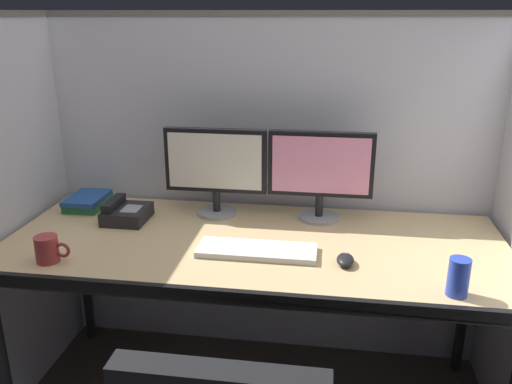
{
  "coord_description": "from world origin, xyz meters",
  "views": [
    {
      "loc": [
        0.28,
        -1.52,
        1.57
      ],
      "look_at": [
        0.0,
        0.35,
        0.92
      ],
      "focal_mm": 37.1,
      "sensor_mm": 36.0,
      "label": 1
    }
  ],
  "objects_px": {
    "computer_mouse": "(345,260)",
    "desk_phone": "(126,213)",
    "monitor_left": "(216,166)",
    "keyboard_main": "(257,250)",
    "book_stack": "(88,201)",
    "desk": "(254,254)",
    "soda_can": "(458,277)",
    "coffee_mug": "(48,249)",
    "monitor_right": "(321,170)"
  },
  "relations": [
    {
      "from": "monitor_right",
      "to": "coffee_mug",
      "type": "distance_m",
      "value": 1.08
    },
    {
      "from": "monitor_left",
      "to": "book_stack",
      "type": "height_order",
      "value": "monitor_left"
    },
    {
      "from": "computer_mouse",
      "to": "book_stack",
      "type": "height_order",
      "value": "book_stack"
    },
    {
      "from": "soda_can",
      "to": "desk_phone",
      "type": "xyz_separation_m",
      "value": [
        -1.24,
        0.44,
        -0.03
      ]
    },
    {
      "from": "computer_mouse",
      "to": "desk_phone",
      "type": "xyz_separation_m",
      "value": [
        -0.9,
        0.28,
        0.02
      ]
    },
    {
      "from": "keyboard_main",
      "to": "desk",
      "type": "bearing_deg",
      "value": 105.95
    },
    {
      "from": "soda_can",
      "to": "coffee_mug",
      "type": "distance_m",
      "value": 1.36
    },
    {
      "from": "soda_can",
      "to": "monitor_left",
      "type": "bearing_deg",
      "value": 147.24
    },
    {
      "from": "desk",
      "to": "book_stack",
      "type": "xyz_separation_m",
      "value": [
        -0.79,
        0.27,
        0.08
      ]
    },
    {
      "from": "soda_can",
      "to": "desk_phone",
      "type": "bearing_deg",
      "value": 160.57
    },
    {
      "from": "monitor_right",
      "to": "book_stack",
      "type": "bearing_deg",
      "value": -179.55
    },
    {
      "from": "book_stack",
      "to": "keyboard_main",
      "type": "bearing_deg",
      "value": -23.94
    },
    {
      "from": "keyboard_main",
      "to": "desk_phone",
      "type": "height_order",
      "value": "desk_phone"
    },
    {
      "from": "computer_mouse",
      "to": "book_stack",
      "type": "relative_size",
      "value": 0.43
    },
    {
      "from": "coffee_mug",
      "to": "desk_phone",
      "type": "bearing_deg",
      "value": 73.54
    },
    {
      "from": "keyboard_main",
      "to": "computer_mouse",
      "type": "bearing_deg",
      "value": -7.85
    },
    {
      "from": "desk",
      "to": "monitor_right",
      "type": "relative_size",
      "value": 4.42
    },
    {
      "from": "desk",
      "to": "coffee_mug",
      "type": "height_order",
      "value": "coffee_mug"
    },
    {
      "from": "monitor_right",
      "to": "keyboard_main",
      "type": "bearing_deg",
      "value": -119.34
    },
    {
      "from": "monitor_left",
      "to": "keyboard_main",
      "type": "relative_size",
      "value": 1.0
    },
    {
      "from": "keyboard_main",
      "to": "soda_can",
      "type": "relative_size",
      "value": 3.52
    },
    {
      "from": "keyboard_main",
      "to": "monitor_left",
      "type": "bearing_deg",
      "value": 122.24
    },
    {
      "from": "desk",
      "to": "book_stack",
      "type": "distance_m",
      "value": 0.84
    },
    {
      "from": "soda_can",
      "to": "coffee_mug",
      "type": "xyz_separation_m",
      "value": [
        -1.36,
        0.03,
        -0.01
      ]
    },
    {
      "from": "keyboard_main",
      "to": "book_stack",
      "type": "xyz_separation_m",
      "value": [
        -0.82,
        0.36,
        0.02
      ]
    },
    {
      "from": "desk",
      "to": "soda_can",
      "type": "bearing_deg",
      "value": -23.67
    },
    {
      "from": "computer_mouse",
      "to": "coffee_mug",
      "type": "height_order",
      "value": "coffee_mug"
    },
    {
      "from": "desk_phone",
      "to": "monitor_right",
      "type": "bearing_deg",
      "value": 9.71
    },
    {
      "from": "desk",
      "to": "monitor_left",
      "type": "height_order",
      "value": "monitor_left"
    },
    {
      "from": "book_stack",
      "to": "coffee_mug",
      "type": "relative_size",
      "value": 1.77
    },
    {
      "from": "keyboard_main",
      "to": "computer_mouse",
      "type": "height_order",
      "value": "computer_mouse"
    },
    {
      "from": "computer_mouse",
      "to": "coffee_mug",
      "type": "xyz_separation_m",
      "value": [
        -1.02,
        -0.13,
        0.03
      ]
    },
    {
      "from": "monitor_left",
      "to": "desk",
      "type": "bearing_deg",
      "value": -53.08
    },
    {
      "from": "coffee_mug",
      "to": "book_stack",
      "type": "bearing_deg",
      "value": 101.39
    },
    {
      "from": "monitor_left",
      "to": "keyboard_main",
      "type": "bearing_deg",
      "value": -57.76
    },
    {
      "from": "computer_mouse",
      "to": "desk_phone",
      "type": "distance_m",
      "value": 0.94
    },
    {
      "from": "monitor_right",
      "to": "monitor_left",
      "type": "bearing_deg",
      "value": -179.1
    },
    {
      "from": "keyboard_main",
      "to": "desk_phone",
      "type": "relative_size",
      "value": 2.26
    },
    {
      "from": "desk",
      "to": "monitor_left",
      "type": "distance_m",
      "value": 0.43
    },
    {
      "from": "book_stack",
      "to": "desk_phone",
      "type": "xyz_separation_m",
      "value": [
        0.23,
        -0.13,
        0.01
      ]
    },
    {
      "from": "monitor_left",
      "to": "keyboard_main",
      "type": "xyz_separation_m",
      "value": [
        0.23,
        -0.36,
        -0.2
      ]
    },
    {
      "from": "monitor_left",
      "to": "monitor_right",
      "type": "xyz_separation_m",
      "value": [
        0.44,
        0.01,
        0.0
      ]
    },
    {
      "from": "book_stack",
      "to": "computer_mouse",
      "type": "bearing_deg",
      "value": -19.74
    },
    {
      "from": "monitor_left",
      "to": "coffee_mug",
      "type": "distance_m",
      "value": 0.74
    },
    {
      "from": "desk",
      "to": "computer_mouse",
      "type": "height_order",
      "value": "computer_mouse"
    },
    {
      "from": "monitor_right",
      "to": "desk_phone",
      "type": "xyz_separation_m",
      "value": [
        -0.8,
        -0.14,
        -0.18
      ]
    },
    {
      "from": "monitor_right",
      "to": "keyboard_main",
      "type": "xyz_separation_m",
      "value": [
        -0.21,
        -0.37,
        -0.2
      ]
    },
    {
      "from": "desk",
      "to": "coffee_mug",
      "type": "bearing_deg",
      "value": -158.58
    },
    {
      "from": "computer_mouse",
      "to": "soda_can",
      "type": "height_order",
      "value": "soda_can"
    },
    {
      "from": "monitor_right",
      "to": "desk_phone",
      "type": "bearing_deg",
      "value": -170.29
    }
  ]
}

